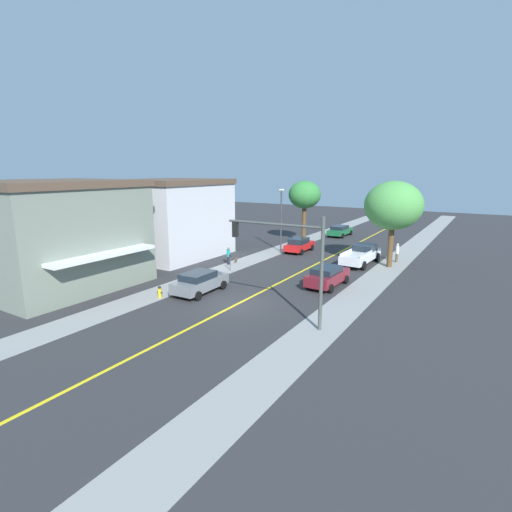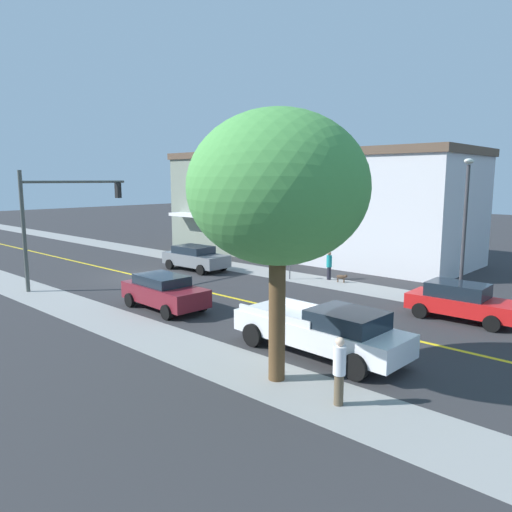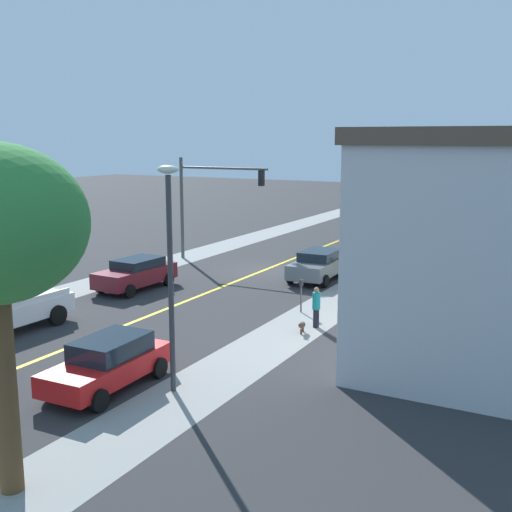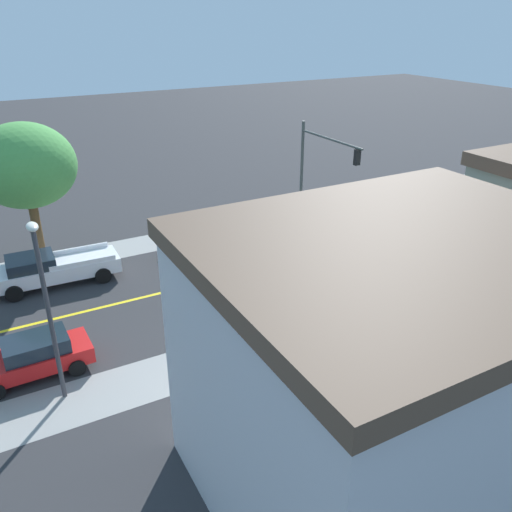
% 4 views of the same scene
% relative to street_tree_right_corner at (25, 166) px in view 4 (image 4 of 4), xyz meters
% --- Properties ---
extents(ground_plane, '(140.00, 140.00, 0.00)m').
position_rel_street_tree_right_corner_xyz_m(ground_plane, '(-6.02, -15.67, -5.50)').
color(ground_plane, '#2D2D30').
extents(sidewalk_left, '(2.54, 126.00, 0.01)m').
position_rel_street_tree_right_corner_xyz_m(sidewalk_left, '(-12.17, -15.67, -5.50)').
color(sidewalk_left, gray).
rests_on(sidewalk_left, ground).
extents(sidewalk_right, '(2.54, 126.00, 0.01)m').
position_rel_street_tree_right_corner_xyz_m(sidewalk_right, '(0.12, -15.67, -5.50)').
color(sidewalk_right, gray).
rests_on(sidewalk_right, ground).
extents(road_centerline_stripe, '(0.20, 126.00, 0.00)m').
position_rel_street_tree_right_corner_xyz_m(road_centerline_stripe, '(-6.02, -15.67, -5.50)').
color(road_centerline_stripe, yellow).
rests_on(road_centerline_stripe, ground).
extents(tan_rowhouse, '(8.49, 10.28, 7.69)m').
position_rel_street_tree_right_corner_xyz_m(tan_rowhouse, '(-19.85, -6.59, -1.64)').
color(tan_rowhouse, silver).
rests_on(tan_rowhouse, ground).
extents(street_tree_right_corner, '(5.02, 5.02, 7.66)m').
position_rel_street_tree_right_corner_xyz_m(street_tree_right_corner, '(0.00, 0.00, 0.00)').
color(street_tree_right_corner, brown).
rests_on(street_tree_right_corner, ground).
extents(fire_hydrant, '(0.44, 0.24, 0.82)m').
position_rel_street_tree_right_corner_xyz_m(fire_hydrant, '(-11.33, -17.19, -5.10)').
color(fire_hydrant, yellow).
rests_on(fire_hydrant, ground).
extents(parking_meter, '(0.12, 0.18, 1.43)m').
position_rel_street_tree_right_corner_xyz_m(parking_meter, '(-11.45, -8.65, -4.56)').
color(parking_meter, '#4C4C51').
rests_on(parking_meter, ground).
extents(traffic_light_mast, '(6.02, 0.32, 6.21)m').
position_rel_street_tree_right_corner_xyz_m(traffic_light_mast, '(-1.74, -16.67, -1.34)').
color(traffic_light_mast, '#474C47').
rests_on(traffic_light_mast, ground).
extents(street_lamp, '(0.70, 0.36, 6.65)m').
position_rel_street_tree_right_corner_xyz_m(street_lamp, '(-11.63, 1.00, -1.41)').
color(street_lamp, '#38383D').
rests_on(street_lamp, ground).
extents(red_sedan_left_curb, '(2.04, 4.31, 1.53)m').
position_rel_street_tree_right_corner_xyz_m(red_sedan_left_curb, '(-9.77, 1.70, -4.71)').
color(red_sedan_left_curb, red).
rests_on(red_sedan_left_curb, ground).
extents(maroon_sedan_right_curb, '(2.20, 4.48, 1.52)m').
position_rel_street_tree_right_corner_xyz_m(maroon_sedan_right_curb, '(-2.52, -8.69, -4.69)').
color(maroon_sedan_right_curb, maroon).
rests_on(maroon_sedan_right_curb, ground).
extents(grey_sedan_left_curb, '(2.20, 4.53, 1.54)m').
position_rel_street_tree_right_corner_xyz_m(grey_sedan_left_curb, '(-9.65, -14.93, -4.69)').
color(grey_sedan_left_curb, slate).
rests_on(grey_sedan_left_curb, ground).
extents(white_pickup_truck, '(2.40, 6.18, 1.69)m').
position_rel_street_tree_right_corner_xyz_m(white_pickup_truck, '(-2.54, -0.13, -4.63)').
color(white_pickup_truck, silver).
rests_on(white_pickup_truck, ground).
extents(pedestrian_teal_shirt, '(0.32, 0.32, 1.64)m').
position_rel_street_tree_right_corner_xyz_m(pedestrian_teal_shirt, '(-12.89, -6.90, -4.63)').
color(pedestrian_teal_shirt, black).
rests_on(pedestrian_teal_shirt, ground).
extents(small_dog, '(0.34, 0.64, 0.48)m').
position_rel_street_tree_right_corner_xyz_m(small_dog, '(-12.71, -5.92, -5.18)').
color(small_dog, '#4C3828').
rests_on(small_dog, ground).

